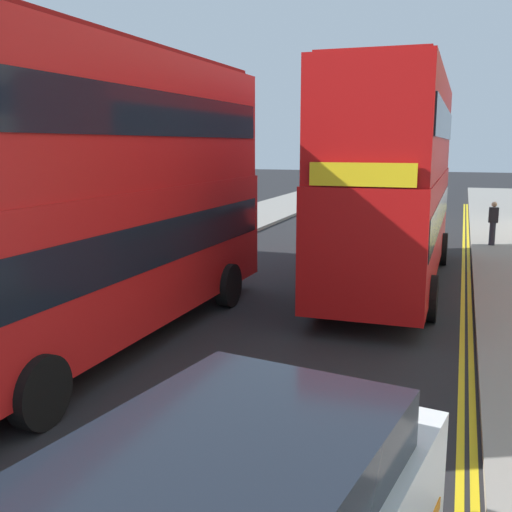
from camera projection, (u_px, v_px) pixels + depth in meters
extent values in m
cube|color=gray|center=(93.00, 270.00, 18.36)|extent=(4.00, 80.00, 0.14)
cube|color=yellow|center=(470.00, 324.00, 13.03)|extent=(0.10, 56.00, 0.01)
cube|color=yellow|center=(462.00, 323.00, 13.08)|extent=(0.10, 56.00, 0.01)
cube|color=red|center=(100.00, 256.00, 11.48)|extent=(2.69, 10.84, 2.60)
cube|color=red|center=(94.00, 120.00, 11.01)|extent=(2.64, 10.63, 2.50)
cube|color=black|center=(100.00, 241.00, 11.42)|extent=(2.72, 10.41, 0.84)
cube|color=black|center=(93.00, 114.00, 10.99)|extent=(2.70, 10.20, 0.80)
cube|color=yellow|center=(214.00, 165.00, 16.16)|extent=(2.00, 0.10, 0.44)
cube|color=maroon|center=(90.00, 46.00, 10.77)|extent=(2.42, 9.76, 0.10)
cylinder|color=black|center=(137.00, 277.00, 15.21)|extent=(0.32, 1.05, 1.04)
cylinder|color=black|center=(228.00, 285.00, 14.37)|extent=(0.32, 1.05, 1.04)
cylinder|color=black|center=(40.00, 392.00, 8.19)|extent=(0.32, 1.05, 1.04)
cube|color=#B20F0F|center=(392.00, 222.00, 16.43)|extent=(2.54, 10.81, 2.60)
cube|color=#B20F0F|center=(396.00, 127.00, 15.96)|extent=(2.49, 10.59, 2.50)
cube|color=black|center=(393.00, 211.00, 16.38)|extent=(2.57, 10.38, 0.84)
cube|color=black|center=(396.00, 123.00, 15.95)|extent=(2.55, 10.16, 0.80)
cube|color=yellow|center=(362.00, 175.00, 11.15)|extent=(2.00, 0.07, 0.44)
cube|color=maroon|center=(398.00, 77.00, 15.72)|extent=(2.28, 9.73, 0.10)
cylinder|color=black|center=(430.00, 298.00, 13.14)|extent=(0.30, 1.04, 1.04)
cylinder|color=black|center=(319.00, 290.00, 13.95)|extent=(0.30, 1.04, 1.04)
cylinder|color=black|center=(442.00, 249.00, 19.36)|extent=(0.30, 1.04, 1.04)
cylinder|color=black|center=(365.00, 245.00, 20.17)|extent=(0.30, 1.04, 1.04)
cylinder|color=#2D2D38|center=(492.00, 234.00, 22.32)|extent=(0.22, 0.22, 0.85)
cube|color=#26262B|center=(494.00, 215.00, 22.19)|extent=(0.34, 0.22, 0.56)
sphere|color=tan|center=(494.00, 204.00, 22.12)|extent=(0.20, 0.20, 0.20)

